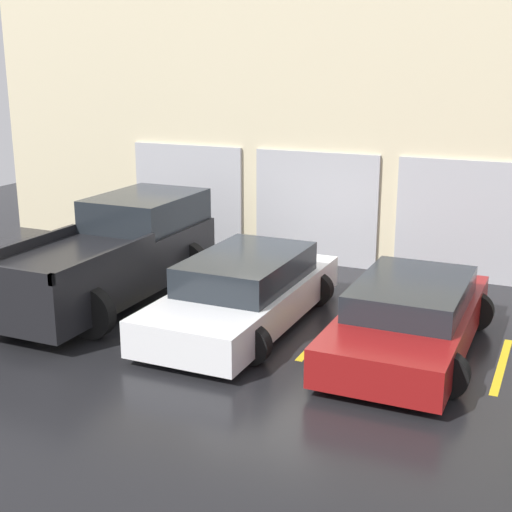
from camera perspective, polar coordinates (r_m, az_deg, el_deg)
ground_plane at (r=13.48m, az=1.24°, el=-3.78°), size 28.00×28.00×0.00m
shophouse_building at (r=15.88m, az=5.99°, el=9.83°), size 17.53×0.68×5.90m
pickup_truck at (r=13.78m, az=-11.26°, el=0.13°), size 2.52×5.20×1.82m
sedan_white at (r=12.27m, az=-0.89°, el=-2.88°), size 2.22×4.74×1.23m
sedan_side at (r=11.43m, az=12.19°, el=-4.82°), size 2.27×4.45×1.13m
parking_stripe_far_left at (r=14.67m, az=-16.26°, el=-2.78°), size 0.12×2.20×0.01m
parking_stripe_left at (r=13.07m, az=-6.63°, el=-4.49°), size 0.12×2.20×0.01m
parking_stripe_centre at (r=11.94m, az=5.29°, el=-6.41°), size 0.12×2.20×0.01m
parking_stripe_right at (r=11.43m, az=19.06°, el=-8.27°), size 0.12×2.20×0.01m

